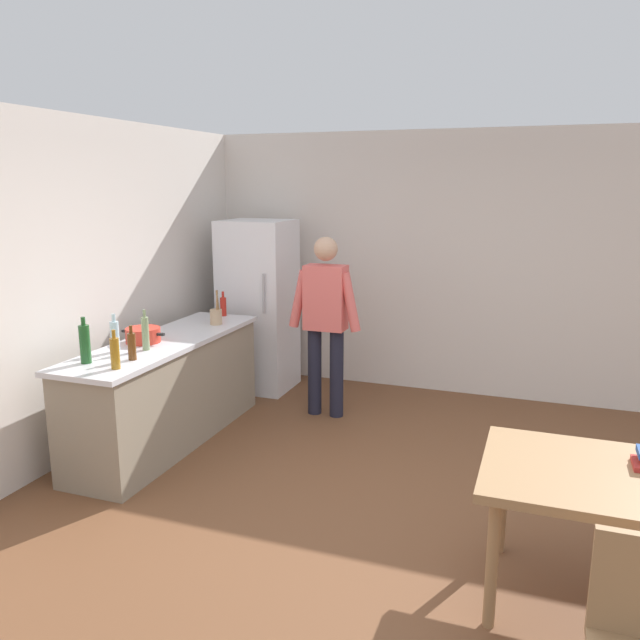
% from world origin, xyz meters
% --- Properties ---
extents(ground_plane, '(14.00, 14.00, 0.00)m').
position_xyz_m(ground_plane, '(0.00, 0.00, 0.00)').
color(ground_plane, brown).
extents(wall_back, '(6.40, 0.12, 2.70)m').
position_xyz_m(wall_back, '(0.00, 3.00, 1.35)').
color(wall_back, silver).
rests_on(wall_back, ground_plane).
extents(wall_left, '(0.12, 5.60, 2.70)m').
position_xyz_m(wall_left, '(-2.60, 0.20, 1.35)').
color(wall_left, silver).
rests_on(wall_left, ground_plane).
extents(kitchen_counter, '(0.64, 2.20, 0.90)m').
position_xyz_m(kitchen_counter, '(-2.00, 0.80, 0.45)').
color(kitchen_counter, gray).
rests_on(kitchen_counter, ground_plane).
extents(refrigerator, '(0.70, 0.67, 1.80)m').
position_xyz_m(refrigerator, '(-1.90, 2.40, 0.90)').
color(refrigerator, white).
rests_on(refrigerator, ground_plane).
extents(person, '(0.70, 0.22, 1.70)m').
position_xyz_m(person, '(-0.95, 1.85, 0.98)').
color(person, '#1E1E2D').
rests_on(person, ground_plane).
extents(dining_table, '(1.40, 0.90, 0.75)m').
position_xyz_m(dining_table, '(1.40, -0.30, 0.67)').
color(dining_table, '#9E754C').
rests_on(dining_table, ground_plane).
extents(cooking_pot, '(0.40, 0.28, 0.12)m').
position_xyz_m(cooking_pot, '(-2.11, 0.66, 0.96)').
color(cooking_pot, red).
rests_on(cooking_pot, kitchen_counter).
extents(utensil_jar, '(0.11, 0.11, 0.32)m').
position_xyz_m(utensil_jar, '(-1.88, 1.45, 0.98)').
color(utensil_jar, tan).
rests_on(utensil_jar, kitchen_counter).
extents(bottle_oil_amber, '(0.06, 0.06, 0.28)m').
position_xyz_m(bottle_oil_amber, '(-1.84, -0.04, 1.02)').
color(bottle_oil_amber, '#996619').
rests_on(bottle_oil_amber, kitchen_counter).
extents(bottle_sauce_red, '(0.06, 0.06, 0.24)m').
position_xyz_m(bottle_sauce_red, '(-2.00, 1.82, 1.00)').
color(bottle_sauce_red, '#B22319').
rests_on(bottle_sauce_red, kitchen_counter).
extents(bottle_wine_green, '(0.08, 0.08, 0.34)m').
position_xyz_m(bottle_wine_green, '(-2.14, 0.01, 1.05)').
color(bottle_wine_green, '#1E5123').
rests_on(bottle_wine_green, kitchen_counter).
extents(bottle_beer_brown, '(0.06, 0.06, 0.26)m').
position_xyz_m(bottle_beer_brown, '(-1.88, 0.19, 1.01)').
color(bottle_beer_brown, '#5B3314').
rests_on(bottle_beer_brown, kitchen_counter).
extents(bottle_water_clear, '(0.07, 0.07, 0.30)m').
position_xyz_m(bottle_water_clear, '(-2.13, 0.33, 1.03)').
color(bottle_water_clear, silver).
rests_on(bottle_water_clear, kitchen_counter).
extents(bottle_vinegar_tall, '(0.06, 0.06, 0.32)m').
position_xyz_m(bottle_vinegar_tall, '(-1.95, 0.46, 1.04)').
color(bottle_vinegar_tall, gray).
rests_on(bottle_vinegar_tall, kitchen_counter).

